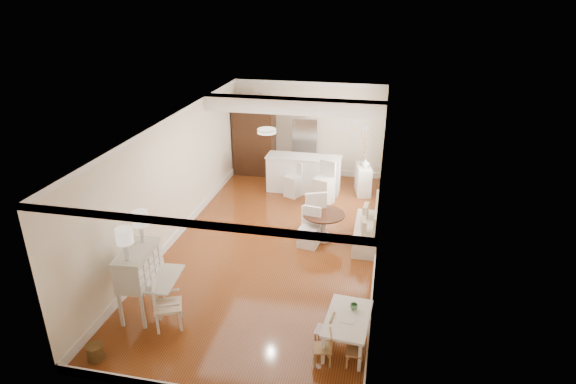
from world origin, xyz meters
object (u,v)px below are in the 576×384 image
at_px(slip_chair_near, 309,228).
at_px(bar_stool_left, 293,180).
at_px(dining_table, 323,226).
at_px(sideboard, 363,179).
at_px(kids_chair_b, 324,330).
at_px(slip_chair_far, 314,209).
at_px(wicker_basket, 95,352).
at_px(kids_table, 347,331).
at_px(gustavian_armchair, 168,305).
at_px(fridge, 317,149).
at_px(breakfast_counter, 304,174).
at_px(kids_chair_c, 355,351).
at_px(pantry_cabinet, 254,137).
at_px(kids_chair_a, 322,348).
at_px(bar_stool_right, 324,183).
at_px(secretary_bureau, 140,281).

distance_m(slip_chair_near, bar_stool_left, 2.75).
bearing_deg(dining_table, sideboard, 76.45).
xyz_separation_m(kids_chair_b, slip_chair_far, (-0.80, 3.92, 0.22)).
distance_m(wicker_basket, kids_table, 3.92).
bearing_deg(kids_chair_b, gustavian_armchair, -81.96).
bearing_deg(fridge, sideboard, -29.86).
bearing_deg(breakfast_counter, kids_chair_c, -73.21).
relative_size(gustavian_armchair, slip_chair_near, 0.95).
distance_m(gustavian_armchair, pantry_cabinet, 7.34).
bearing_deg(kids_chair_a, dining_table, 175.92).
bearing_deg(slip_chair_far, kids_chair_a, 79.21).
height_order(kids_table, kids_chair_b, kids_chair_b).
relative_size(kids_chair_a, breakfast_counter, 0.28).
bearing_deg(slip_chair_near, breakfast_counter, 111.57).
distance_m(kids_chair_c, sideboard, 6.73).
bearing_deg(kids_table, bar_stool_left, 109.59).
height_order(kids_chair_b, slip_chair_far, slip_chair_far).
height_order(kids_table, kids_chair_c, kids_table).
xyz_separation_m(dining_table, bar_stool_right, (-0.28, 1.97, 0.25)).
xyz_separation_m(kids_chair_b, kids_chair_c, (0.52, -0.35, -0.02)).
xyz_separation_m(breakfast_counter, sideboard, (1.63, 0.23, -0.12)).
height_order(breakfast_counter, fridge, fridge).
relative_size(wicker_basket, kids_chair_b, 0.44).
height_order(breakfast_counter, bar_stool_left, breakfast_counter).
relative_size(bar_stool_right, sideboard, 1.38).
xyz_separation_m(slip_chair_near, slip_chair_far, (-0.02, 0.78, 0.08)).
bearing_deg(secretary_bureau, kids_chair_c, -13.67).
height_order(kids_chair_a, fridge, fridge).
bearing_deg(wicker_basket, bar_stool_left, 75.64).
bearing_deg(kids_chair_a, gustavian_armchair, -109.13).
bearing_deg(wicker_basket, kids_chair_b, 17.11).
xyz_separation_m(wicker_basket, slip_chair_far, (2.60, 4.97, 0.38)).
height_order(gustavian_armchair, sideboard, gustavian_armchair).
xyz_separation_m(kids_table, bar_stool_left, (-2.02, 5.68, 0.19)).
bearing_deg(bar_stool_right, dining_table, -59.91).
relative_size(wicker_basket, pantry_cabinet, 0.11).
relative_size(gustavian_armchair, bar_stool_right, 0.73).
bearing_deg(gustavian_armchair, kids_chair_c, -118.56).
bearing_deg(dining_table, bar_stool_right, 97.97).
bearing_deg(bar_stool_left, kids_table, -47.11).
relative_size(kids_chair_c, slip_chair_near, 0.61).
height_order(wicker_basket, kids_table, kids_table).
bearing_deg(pantry_cabinet, kids_table, -63.96).
bearing_deg(sideboard, breakfast_counter, 176.83).
xyz_separation_m(secretary_bureau, bar_stool_left, (1.58, 5.53, -0.15)).
distance_m(slip_chair_far, bar_stool_left, 2.01).
xyz_separation_m(secretary_bureau, breakfast_counter, (1.80, 5.94, -0.11)).
height_order(kids_chair_a, kids_chair_b, kids_chair_b).
bearing_deg(wicker_basket, secretary_bureau, 82.84).
distance_m(gustavian_armchair, kids_table, 2.98).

